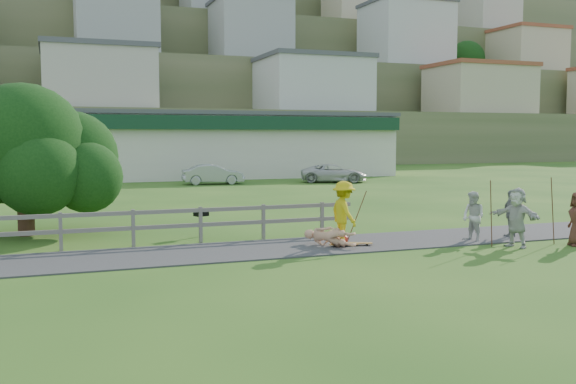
% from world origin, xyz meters
% --- Properties ---
extents(ground, '(260.00, 260.00, 0.00)m').
position_xyz_m(ground, '(0.00, 0.00, 0.00)').
color(ground, '#255317').
rests_on(ground, ground).
extents(path, '(34.00, 3.00, 0.04)m').
position_xyz_m(path, '(0.00, 1.50, 0.02)').
color(path, '#363638').
rests_on(path, ground).
extents(fence, '(15.05, 0.10, 1.10)m').
position_xyz_m(fence, '(-4.62, 3.30, 0.72)').
color(fence, '#655F59').
rests_on(fence, ground).
extents(strip_mall, '(32.50, 10.75, 5.10)m').
position_xyz_m(strip_mall, '(4.00, 34.94, 2.58)').
color(strip_mall, silver).
rests_on(strip_mall, ground).
extents(hillside, '(220.00, 67.00, 47.50)m').
position_xyz_m(hillside, '(0.00, 91.31, 14.41)').
color(hillside, '#4E5A35').
rests_on(hillside, ground).
extents(skater_rider, '(0.73, 1.21, 1.84)m').
position_xyz_m(skater_rider, '(1.72, 1.05, 0.92)').
color(skater_rider, gold).
rests_on(skater_rider, ground).
extents(skater_fallen, '(1.70, 1.17, 0.62)m').
position_xyz_m(skater_fallen, '(1.33, 1.18, 0.31)').
color(skater_fallen, tan).
rests_on(skater_fallen, ground).
extents(spectator_a, '(0.71, 0.85, 1.55)m').
position_xyz_m(spectator_a, '(5.83, 0.55, 0.78)').
color(spectator_a, beige).
rests_on(spectator_a, ground).
extents(spectator_b, '(0.48, 0.93, 1.53)m').
position_xyz_m(spectator_b, '(7.50, 0.87, 0.76)').
color(spectator_b, gray).
rests_on(spectator_b, ground).
extents(spectator_d, '(0.97, 1.70, 1.75)m').
position_xyz_m(spectator_d, '(6.45, -0.65, 0.87)').
color(spectator_d, '#B8B9B5').
rests_on(spectator_d, ground).
extents(car_silver, '(4.16, 1.74, 1.34)m').
position_xyz_m(car_silver, '(3.94, 26.31, 0.67)').
color(car_silver, '#9A9CA1').
rests_on(car_silver, ground).
extents(car_white, '(5.07, 3.59, 1.28)m').
position_xyz_m(car_white, '(12.32, 25.17, 0.64)').
color(car_white, beige).
rests_on(car_white, ground).
extents(tree, '(6.38, 6.38, 3.85)m').
position_xyz_m(tree, '(-7.02, 6.72, 1.93)').
color(tree, black).
rests_on(tree, ground).
extents(bbq, '(0.49, 0.44, 0.88)m').
position_xyz_m(bbq, '(-1.72, 4.49, 0.44)').
color(bbq, black).
rests_on(bbq, ground).
extents(longboard_rider, '(0.86, 0.33, 0.09)m').
position_xyz_m(longboard_rider, '(1.72, 1.05, 0.05)').
color(longboard_rider, brown).
rests_on(longboard_rider, ground).
extents(longboard_fallen, '(0.97, 0.59, 0.11)m').
position_xyz_m(longboard_fallen, '(2.13, 1.08, 0.05)').
color(longboard_fallen, brown).
rests_on(longboard_fallen, ground).
extents(helmet, '(0.30, 0.30, 0.30)m').
position_xyz_m(helmet, '(1.93, 1.53, 0.15)').
color(helmet, red).
rests_on(helmet, ground).
extents(pole_rider, '(0.03, 0.03, 1.73)m').
position_xyz_m(pole_rider, '(2.32, 1.45, 0.86)').
color(pole_rider, '#512E20').
rests_on(pole_rider, ground).
extents(pole_spec_left, '(0.03, 0.03, 1.96)m').
position_xyz_m(pole_spec_left, '(5.79, -0.34, 0.98)').
color(pole_spec_left, '#512E20').
rests_on(pole_spec_left, ground).
extents(pole_spec_right, '(0.03, 0.03, 2.02)m').
position_xyz_m(pole_spec_right, '(7.79, -0.61, 1.01)').
color(pole_spec_right, '#512E20').
rests_on(pole_spec_right, ground).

